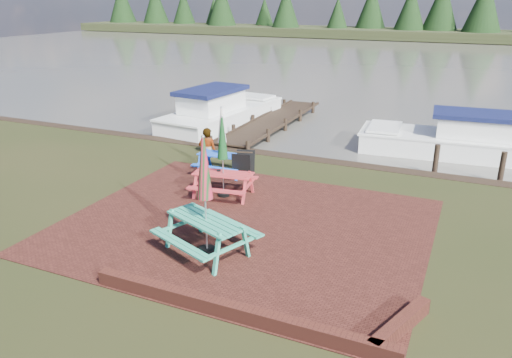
{
  "coord_description": "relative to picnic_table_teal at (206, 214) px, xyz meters",
  "views": [
    {
      "loc": [
        4.97,
        -9.4,
        5.51
      ],
      "look_at": [
        -0.04,
        1.81,
        1.0
      ],
      "focal_mm": 35.0,
      "sensor_mm": 36.0,
      "label": 1
    }
  ],
  "objects": [
    {
      "name": "picnic_table_teal",
      "position": [
        0.0,
        0.0,
        0.0
      ],
      "size": [
        2.49,
        2.37,
        2.74
      ],
      "rotation": [
        0.0,
        0.0,
        -0.39
      ],
      "color": "teal",
      "rests_on": "ground"
    },
    {
      "name": "brick_wall",
      "position": [
        2.33,
        -1.8,
        -0.81
      ],
      "size": [
        6.21,
        1.79,
        0.3
      ],
      "color": "#4C1E16",
      "rests_on": "ground"
    },
    {
      "name": "picnic_table_blue",
      "position": [
        -2.17,
        4.91,
        -0.18
      ],
      "size": [
        1.62,
        1.44,
        2.23
      ],
      "rotation": [
        0.0,
        0.0,
        0.01
      ],
      "color": "blue",
      "rests_on": "ground"
    },
    {
      "name": "ground",
      "position": [
        0.18,
        0.61,
        -0.96
      ],
      "size": [
        120.0,
        120.0,
        0.0
      ],
      "primitive_type": "plane",
      "color": "black",
      "rests_on": "ground"
    },
    {
      "name": "water",
      "position": [
        0.18,
        37.61,
        -0.96
      ],
      "size": [
        120.0,
        60.0,
        0.02
      ],
      "primitive_type": "cube",
      "color": "#45433B",
      "rests_on": "ground"
    },
    {
      "name": "picnic_table_red",
      "position": [
        -1.24,
        3.18,
        -0.13
      ],
      "size": [
        1.92,
        1.75,
        2.38
      ],
      "rotation": [
        0.0,
        0.0,
        0.15
      ],
      "color": "#BA2F34",
      "rests_on": "ground"
    },
    {
      "name": "boat_near",
      "position": [
        4.66,
        10.92,
        -0.6
      ],
      "size": [
        6.96,
        2.84,
        1.84
      ],
      "rotation": [
        0.0,
        0.0,
        1.64
      ],
      "color": "white",
      "rests_on": "ground"
    },
    {
      "name": "jetty",
      "position": [
        -3.32,
        11.89,
        -0.85
      ],
      "size": [
        1.76,
        9.08,
        1.0
      ],
      "color": "black",
      "rests_on": "ground"
    },
    {
      "name": "person",
      "position": [
        -3.77,
        6.75,
        -0.01
      ],
      "size": [
        0.75,
        0.55,
        1.9
      ],
      "primitive_type": "imported",
      "rotation": [
        0.0,
        0.0,
        3.29
      ],
      "color": "gray",
      "rests_on": "ground"
    },
    {
      "name": "boat_jetty",
      "position": [
        -5.53,
        11.13,
        -0.54
      ],
      "size": [
        3.23,
        7.36,
        2.07
      ],
      "rotation": [
        0.0,
        0.0,
        -0.11
      ],
      "color": "white",
      "rests_on": "ground"
    },
    {
      "name": "paving",
      "position": [
        0.18,
        1.61,
        -0.95
      ],
      "size": [
        9.0,
        7.5,
        0.02
      ],
      "primitive_type": "cube",
      "color": "#371611",
      "rests_on": "ground"
    },
    {
      "name": "chalkboard",
      "position": [
        -1.29,
        4.65,
        -0.47
      ],
      "size": [
        0.62,
        0.7,
        0.94
      ],
      "rotation": [
        0.0,
        0.0,
        0.29
      ],
      "color": "black",
      "rests_on": "ground"
    },
    {
      "name": "far_treeline",
      "position": [
        0.18,
        66.61,
        2.32
      ],
      "size": [
        120.0,
        10.0,
        8.1
      ],
      "color": "black",
      "rests_on": "ground"
    }
  ]
}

